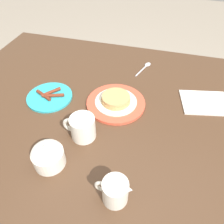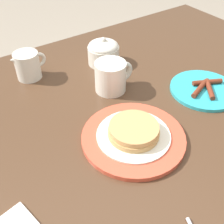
# 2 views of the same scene
# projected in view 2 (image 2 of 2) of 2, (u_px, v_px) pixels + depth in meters

# --- Properties ---
(dining_table) EXTENTS (1.44, 1.04, 0.74)m
(dining_table) POSITION_uv_depth(u_px,v_px,m) (130.00, 157.00, 0.74)
(dining_table) COLOR #4C3321
(dining_table) RESTS_ON ground_plane
(pancake_plate) EXTENTS (0.24, 0.24, 0.04)m
(pancake_plate) POSITION_uv_depth(u_px,v_px,m) (133.00, 135.00, 0.64)
(pancake_plate) COLOR #DB5138
(pancake_plate) RESTS_ON dining_table
(side_plate_bacon) EXTENTS (0.19, 0.19, 0.02)m
(side_plate_bacon) POSITION_uv_depth(u_px,v_px,m) (204.00, 89.00, 0.79)
(side_plate_bacon) COLOR #2DADBC
(side_plate_bacon) RESTS_ON dining_table
(coffee_mug) EXTENTS (0.12, 0.09, 0.09)m
(coffee_mug) POSITION_uv_depth(u_px,v_px,m) (111.00, 76.00, 0.77)
(coffee_mug) COLOR silver
(coffee_mug) RESTS_ON dining_table
(creamer_pitcher) EXTENTS (0.11, 0.07, 0.09)m
(creamer_pitcher) POSITION_uv_depth(u_px,v_px,m) (27.00, 65.00, 0.82)
(creamer_pitcher) COLOR silver
(creamer_pitcher) RESTS_ON dining_table
(sugar_bowl) EXTENTS (0.10, 0.10, 0.09)m
(sugar_bowl) POSITION_uv_depth(u_px,v_px,m) (103.00, 52.00, 0.88)
(sugar_bowl) COLOR silver
(sugar_bowl) RESTS_ON dining_table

